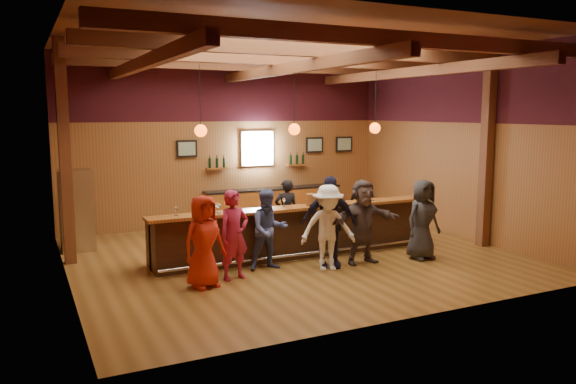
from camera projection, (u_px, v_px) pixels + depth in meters
name	position (u px, v px, depth m)	size (l,w,h in m)	color
room	(293.00, 104.00, 11.58)	(9.04, 9.00, 4.52)	brown
bar_counter	(292.00, 231.00, 12.05)	(6.30, 1.07, 1.11)	black
back_bar_cabinet	(274.00, 205.00, 15.75)	(4.00, 0.52, 0.95)	brown
window	(257.00, 148.00, 15.55)	(0.95, 0.09, 0.95)	silver
framed_pictures	(286.00, 146.00, 15.91)	(5.35, 0.05, 0.45)	black
wine_shelves	(258.00, 164.00, 15.56)	(3.00, 0.18, 0.30)	brown
pendant_lights	(294.00, 129.00, 11.60)	(4.24, 0.24, 1.37)	black
stainless_fridge	(76.00, 210.00, 12.42)	(0.70, 0.70, 1.80)	silver
customer_orange	(204.00, 241.00, 9.78)	(0.80, 0.52, 1.64)	red
customer_redvest	(234.00, 235.00, 10.25)	(0.60, 0.40, 1.66)	#A01D3D
customer_denim	(269.00, 230.00, 10.90)	(0.77, 0.60, 1.58)	#45528A
customer_white	(328.00, 228.00, 10.86)	(1.08, 0.62, 1.67)	white
customer_navy	(329.00, 222.00, 11.05)	(1.07, 0.45, 1.82)	#1A1933
customer_brown	(363.00, 222.00, 11.33)	(1.60, 0.51, 1.72)	#4C3E3D
customer_dark	(423.00, 219.00, 11.67)	(0.82, 0.53, 1.68)	#292A2C
bartender	(286.00, 212.00, 12.97)	(0.56, 0.36, 1.52)	black
ice_bucket	(311.00, 200.00, 11.77)	(0.22, 0.22, 0.24)	brown
bottle_a	(329.00, 196.00, 12.07)	(0.08, 0.08, 0.37)	black
bottle_b	(326.00, 197.00, 12.11)	(0.07, 0.07, 0.33)	black
glass_a	(176.00, 209.00, 10.61)	(0.08, 0.08, 0.18)	silver
glass_b	(219.00, 206.00, 10.82)	(0.09, 0.09, 0.20)	silver
glass_c	(217.00, 206.00, 10.96)	(0.08, 0.08, 0.19)	silver
glass_d	(262.00, 204.00, 11.18)	(0.08, 0.08, 0.17)	silver
glass_e	(284.00, 200.00, 11.59)	(0.08, 0.08, 0.18)	silver
glass_f	(329.00, 198.00, 11.90)	(0.09, 0.09, 0.19)	silver
glass_g	(365.00, 196.00, 12.33)	(0.07, 0.07, 0.16)	silver
glass_h	(373.00, 195.00, 12.39)	(0.08, 0.08, 0.18)	silver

